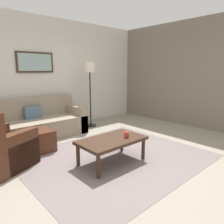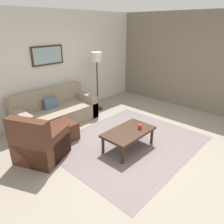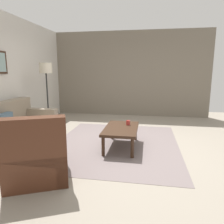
# 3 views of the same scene
# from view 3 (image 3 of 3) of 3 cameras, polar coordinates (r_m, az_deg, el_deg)

# --- Properties ---
(ground_plane) EXTENTS (8.00, 8.00, 0.00)m
(ground_plane) POSITION_cam_3_polar(r_m,az_deg,el_deg) (4.43, 1.09, -8.70)
(ground_plane) COLOR gray
(stone_feature_panel) EXTENTS (0.12, 5.20, 2.80)m
(stone_feature_panel) POSITION_cam_3_polar(r_m,az_deg,el_deg) (7.14, 4.86, 10.30)
(stone_feature_panel) COLOR slate
(stone_feature_panel) RESTS_ON ground_plane
(area_rug) EXTENTS (3.02, 2.55, 0.01)m
(area_rug) POSITION_cam_3_polar(r_m,az_deg,el_deg) (4.43, 1.09, -8.65)
(area_rug) COLOR slate
(area_rug) RESTS_ON ground_plane
(couch_main) EXTENTS (2.07, 0.94, 0.88)m
(couch_main) POSITION_cam_3_polar(r_m,az_deg,el_deg) (4.66, -26.26, -5.03)
(couch_main) COLOR gray
(couch_main) RESTS_ON ground_plane
(armchair_leather) EXTENTS (1.06, 1.06, 0.95)m
(armchair_leather) POSITION_cam_3_polar(r_m,az_deg,el_deg) (3.11, -19.91, -12.18)
(armchair_leather) COLOR #4C2819
(armchair_leather) RESTS_ON ground_plane
(ottoman) EXTENTS (0.56, 0.56, 0.40)m
(ottoman) POSITION_cam_3_polar(r_m,az_deg,el_deg) (3.92, -18.78, -8.90)
(ottoman) COLOR #4C2819
(ottoman) RESTS_ON ground_plane
(coffee_table) EXTENTS (1.10, 0.64, 0.41)m
(coffee_table) POSITION_cam_3_polar(r_m,az_deg,el_deg) (4.13, 2.52, -4.94)
(coffee_table) COLOR #382316
(coffee_table) RESTS_ON ground_plane
(cup) EXTENTS (0.08, 0.08, 0.09)m
(cup) POSITION_cam_3_polar(r_m,az_deg,el_deg) (4.31, 4.42, -2.92)
(cup) COLOR #B2332D
(cup) RESTS_ON coffee_table
(lamp_standing) EXTENTS (0.32, 0.32, 1.71)m
(lamp_standing) POSITION_cam_3_polar(r_m,az_deg,el_deg) (5.67, -17.61, 9.70)
(lamp_standing) COLOR black
(lamp_standing) RESTS_ON ground_plane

